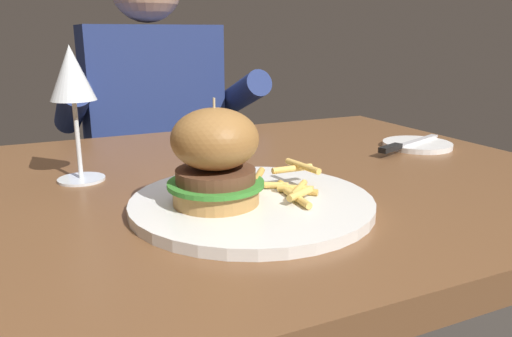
{
  "coord_description": "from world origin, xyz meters",
  "views": [
    {
      "loc": [
        -0.28,
        -0.7,
        0.96
      ],
      "look_at": [
        -0.01,
        -0.11,
        0.78
      ],
      "focal_mm": 35.0,
      "sensor_mm": 36.0,
      "label": 1
    }
  ],
  "objects_px": {
    "wine_glass": "(72,80)",
    "main_plate": "(252,203)",
    "table_knife": "(405,144)",
    "diner_person": "(156,174)",
    "burger_sandwich": "(215,157)",
    "bread_plate": "(417,145)"
  },
  "relations": [
    {
      "from": "table_knife",
      "to": "main_plate",
      "type": "bearing_deg",
      "value": -157.24
    },
    {
      "from": "main_plate",
      "to": "table_knife",
      "type": "distance_m",
      "value": 0.43
    },
    {
      "from": "main_plate",
      "to": "bread_plate",
      "type": "xyz_separation_m",
      "value": [
        0.45,
        0.19,
        -0.0
      ]
    },
    {
      "from": "main_plate",
      "to": "burger_sandwich",
      "type": "xyz_separation_m",
      "value": [
        -0.05,
        0.0,
        0.07
      ]
    },
    {
      "from": "bread_plate",
      "to": "table_knife",
      "type": "height_order",
      "value": "table_knife"
    },
    {
      "from": "diner_person",
      "to": "main_plate",
      "type": "bearing_deg",
      "value": -95.09
    },
    {
      "from": "wine_glass",
      "to": "main_plate",
      "type": "bearing_deg",
      "value": -50.79
    },
    {
      "from": "main_plate",
      "to": "wine_glass",
      "type": "relative_size",
      "value": 1.54
    },
    {
      "from": "main_plate",
      "to": "diner_person",
      "type": "relative_size",
      "value": 0.27
    },
    {
      "from": "burger_sandwich",
      "to": "wine_glass",
      "type": "height_order",
      "value": "wine_glass"
    },
    {
      "from": "burger_sandwich",
      "to": "wine_glass",
      "type": "bearing_deg",
      "value": 121.5
    },
    {
      "from": "burger_sandwich",
      "to": "diner_person",
      "type": "xyz_separation_m",
      "value": [
        0.12,
        0.82,
        -0.25
      ]
    },
    {
      "from": "burger_sandwich",
      "to": "bread_plate",
      "type": "height_order",
      "value": "burger_sandwich"
    },
    {
      "from": "bread_plate",
      "to": "diner_person",
      "type": "distance_m",
      "value": 0.76
    },
    {
      "from": "table_knife",
      "to": "diner_person",
      "type": "height_order",
      "value": "diner_person"
    },
    {
      "from": "burger_sandwich",
      "to": "wine_glass",
      "type": "xyz_separation_m",
      "value": [
        -0.14,
        0.22,
        0.08
      ]
    },
    {
      "from": "burger_sandwich",
      "to": "bread_plate",
      "type": "bearing_deg",
      "value": 20.19
    },
    {
      "from": "main_plate",
      "to": "diner_person",
      "type": "bearing_deg",
      "value": 84.91
    },
    {
      "from": "table_knife",
      "to": "diner_person",
      "type": "distance_m",
      "value": 0.76
    },
    {
      "from": "burger_sandwich",
      "to": "wine_glass",
      "type": "distance_m",
      "value": 0.27
    },
    {
      "from": "burger_sandwich",
      "to": "diner_person",
      "type": "distance_m",
      "value": 0.87
    },
    {
      "from": "bread_plate",
      "to": "wine_glass",
      "type": "bearing_deg",
      "value": 176.21
    }
  ]
}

